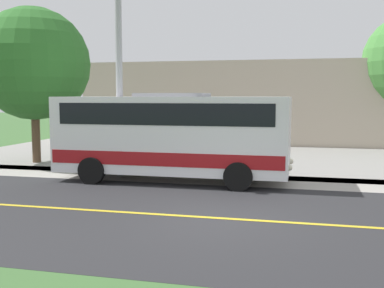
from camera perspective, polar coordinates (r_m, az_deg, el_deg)
name	(u,v)px	position (r m, az deg, el deg)	size (l,w,h in m)	color
ground_plane	(222,219)	(11.26, 3.72, -9.12)	(120.00, 120.00, 0.00)	#3D6633
road_surface	(222,218)	(11.26, 3.72, -9.10)	(8.00, 100.00, 0.01)	#28282B
sidewalk	(248,180)	(16.28, 6.85, -4.42)	(2.40, 100.00, 0.01)	#9E9991
parking_lot_surface	(328,156)	(23.33, 16.28, -1.48)	(14.00, 36.00, 0.01)	gray
road_centre_line	(222,218)	(11.26, 3.72, -9.08)	(0.16, 100.00, 0.00)	gold
shuttle_bus_front	(173,133)	(15.94, -2.38, 1.37)	(2.78, 7.99, 3.01)	white
street_light_pole	(118,64)	(16.90, -9.11, 9.66)	(1.97, 0.24, 7.27)	#9E9EA3
tree_curbside	(34,64)	(21.44, -18.86, 9.27)	(4.84, 4.84, 6.71)	brown
commercial_building	(257,102)	(32.27, 7.97, 5.13)	(10.00, 20.98, 4.98)	#B7A893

